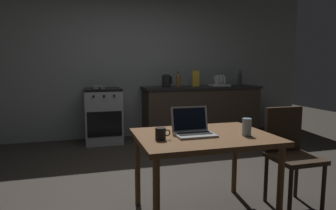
% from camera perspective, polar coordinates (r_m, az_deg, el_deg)
% --- Properties ---
extents(ground_plane, '(12.00, 12.00, 0.00)m').
position_cam_1_polar(ground_plane, '(3.36, -0.88, -14.79)').
color(ground_plane, '#2D2823').
extents(back_wall, '(6.40, 0.10, 2.75)m').
position_cam_1_polar(back_wall, '(5.48, -4.41, 8.49)').
color(back_wall, gray).
rests_on(back_wall, ground_plane).
extents(kitchen_counter, '(2.16, 0.64, 0.91)m').
position_cam_1_polar(kitchen_counter, '(5.49, 6.37, -1.14)').
color(kitchen_counter, '#382D23').
rests_on(kitchen_counter, ground_plane).
extents(stove_oven, '(0.60, 0.62, 0.91)m').
position_cam_1_polar(stove_oven, '(5.09, -12.38, -1.98)').
color(stove_oven, gray).
rests_on(stove_oven, ground_plane).
extents(dining_table, '(1.11, 0.84, 0.71)m').
position_cam_1_polar(dining_table, '(2.50, 6.87, -7.34)').
color(dining_table, brown).
rests_on(dining_table, ground_plane).
extents(chair, '(0.40, 0.40, 0.90)m').
position_cam_1_polar(chair, '(2.95, 22.40, -7.92)').
color(chair, '#2D2116').
rests_on(chair, ground_plane).
extents(laptop, '(0.32, 0.26, 0.22)m').
position_cam_1_polar(laptop, '(2.45, 4.88, -4.71)').
color(laptop, '#99999E').
rests_on(laptop, dining_table).
extents(electric_kettle, '(0.18, 0.16, 0.22)m').
position_cam_1_polar(electric_kettle, '(5.22, -0.32, 4.65)').
color(electric_kettle, black).
rests_on(electric_kettle, kitchen_counter).
extents(bottle, '(0.07, 0.07, 0.29)m').
position_cam_1_polar(bottle, '(5.72, 13.69, 5.02)').
color(bottle, '#2D2D33').
rests_on(bottle, kitchen_counter).
extents(frying_pan, '(0.24, 0.41, 0.05)m').
position_cam_1_polar(frying_pan, '(5.00, -13.14, 3.41)').
color(frying_pan, gray).
rests_on(frying_pan, stove_oven).
extents(coffee_mug, '(0.12, 0.08, 0.10)m').
position_cam_1_polar(coffee_mug, '(2.27, -1.40, -5.58)').
color(coffee_mug, black).
rests_on(coffee_mug, dining_table).
extents(drinking_glass, '(0.08, 0.08, 0.14)m').
position_cam_1_polar(drinking_glass, '(2.49, 14.95, -4.12)').
color(drinking_glass, '#99B7C6').
rests_on(drinking_glass, dining_table).
extents(cereal_box, '(0.13, 0.05, 0.29)m').
position_cam_1_polar(cereal_box, '(5.41, 5.34, 5.12)').
color(cereal_box, gold).
rests_on(cereal_box, kitchen_counter).
extents(dish_rack, '(0.34, 0.26, 0.21)m').
position_cam_1_polar(dish_rack, '(5.59, 9.92, 4.12)').
color(dish_rack, silver).
rests_on(dish_rack, kitchen_counter).
extents(bottle_b, '(0.07, 0.07, 0.27)m').
position_cam_1_polar(bottle_b, '(5.36, 2.00, 4.94)').
color(bottle_b, '#8C601E').
rests_on(bottle_b, kitchen_counter).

